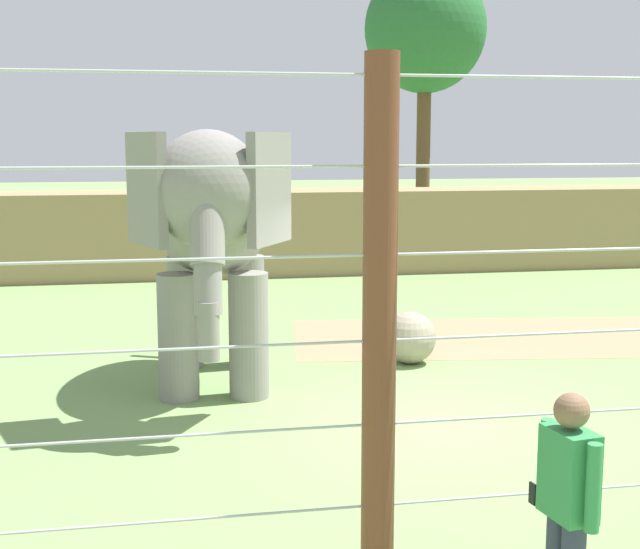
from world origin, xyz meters
The scene contains 8 objects.
ground_plane centered at (0.00, 0.00, 0.00)m, with size 120.00×120.00×0.00m, color #759956.
dirt_patch centered at (2.51, 4.18, 0.00)m, with size 6.85×2.99×0.01m, color #937F5B.
embankment_wall centered at (0.00, 11.86, 0.99)m, with size 36.00×1.80×1.97m, color #997F56.
elephant centered at (-2.32, 2.05, 2.18)m, with size 1.96×4.44×3.29m.
enrichment_ball centered at (0.51, 2.83, 0.37)m, with size 0.74×0.74×0.74m, color gray.
cable_fence centered at (0.03, -3.46, 1.88)m, with size 11.16×0.23×3.74m.
zookeeper centered at (-0.57, -4.31, 0.93)m, with size 0.27×0.58×1.67m.
tree_left_of_centre centered at (5.27, 17.84, 6.49)m, with size 3.74×3.74×8.52m.
Camera 1 is at (-3.01, -9.11, 3.18)m, focal length 49.69 mm.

